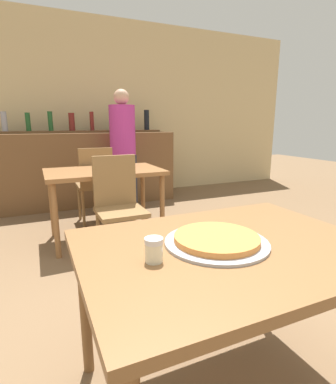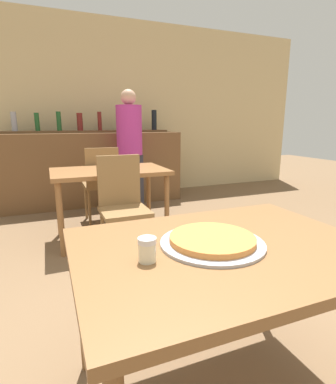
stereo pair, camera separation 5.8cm
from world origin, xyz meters
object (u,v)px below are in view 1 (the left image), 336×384
at_px(chair_far_side_back, 95,180).
at_px(pizza_tray, 216,240).
at_px(person_standing, 123,147).
at_px(chair_far_side_front, 118,201).
at_px(cheese_shaker, 154,250).

bearing_deg(chair_far_side_back, pizza_tray, 90.18).
distance_m(chair_far_side_back, person_standing, 0.71).
bearing_deg(chair_far_side_front, cheese_shaker, -100.04).
distance_m(chair_far_side_front, chair_far_side_back, 1.05).
height_order(chair_far_side_back, person_standing, person_standing).
bearing_deg(pizza_tray, chair_far_side_front, 90.30).
xyz_separation_m(chair_far_side_back, cheese_shaker, (-0.28, -2.62, 0.23)).
xyz_separation_m(chair_far_side_back, pizza_tray, (0.01, -2.58, 0.21)).
bearing_deg(cheese_shaker, person_standing, 76.25).
bearing_deg(person_standing, chair_far_side_front, -107.58).
bearing_deg(cheese_shaker, pizza_tray, 8.69).
relative_size(cheese_shaker, person_standing, 0.05).
bearing_deg(cheese_shaker, chair_far_side_back, 83.94).
distance_m(pizza_tray, cheese_shaker, 0.29).
relative_size(chair_far_side_front, chair_far_side_back, 1.00).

